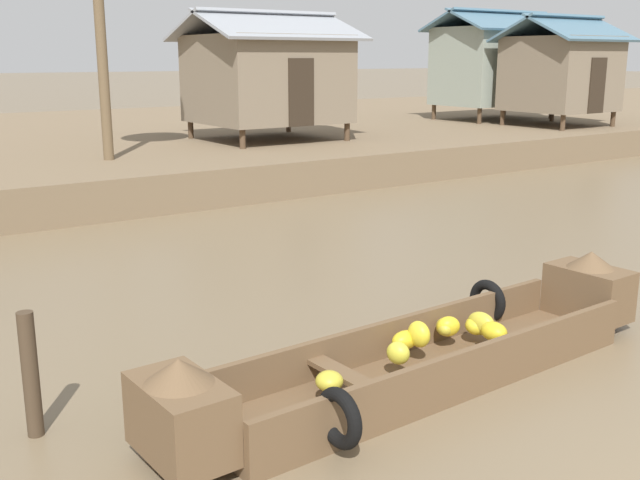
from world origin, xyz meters
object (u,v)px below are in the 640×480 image
at_px(fishing_skiff_distant, 486,147).
at_px(banana_boat, 428,353).
at_px(stilt_house_right, 495,64).
at_px(stilt_house_mid_left, 267,77).
at_px(mooring_post, 31,375).
at_px(stilt_house_mid_right, 561,72).

bearing_deg(fishing_skiff_distant, banana_boat, -138.77).
relative_size(fishing_skiff_distant, stilt_house_right, 0.92).
height_order(stilt_house_mid_left, mooring_post, stilt_house_mid_left).
distance_m(banana_boat, stilt_house_mid_left, 15.27).
height_order(banana_boat, stilt_house_mid_right, stilt_house_mid_right).
bearing_deg(stilt_house_mid_left, stilt_house_mid_right, -10.24).
distance_m(fishing_skiff_distant, mooring_post, 20.55).
bearing_deg(fishing_skiff_distant, stilt_house_right, 40.44).
height_order(stilt_house_right, mooring_post, stilt_house_right).
bearing_deg(stilt_house_mid_right, banana_boat, -145.21).
relative_size(fishing_skiff_distant, mooring_post, 4.14).
xyz_separation_m(fishing_skiff_distant, mooring_post, (-17.36, -10.99, 0.29)).
bearing_deg(banana_boat, stilt_house_right, 41.07).
relative_size(stilt_house_mid_right, mooring_post, 3.38).
relative_size(stilt_house_mid_left, mooring_post, 4.01).
bearing_deg(banana_boat, fishing_skiff_distant, 41.23).
height_order(fishing_skiff_distant, stilt_house_right, stilt_house_right).
bearing_deg(stilt_house_mid_left, fishing_skiff_distant, -12.06).
relative_size(fishing_skiff_distant, stilt_house_mid_left, 1.03).
xyz_separation_m(banana_boat, stilt_house_mid_left, (6.35, 13.69, 2.34)).
bearing_deg(stilt_house_mid_left, banana_boat, -114.88).
distance_m(stilt_house_mid_left, mooring_post, 16.15).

